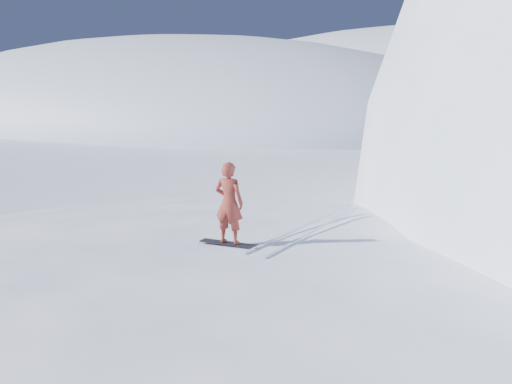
% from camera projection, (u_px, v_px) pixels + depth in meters
% --- Properties ---
extents(near_ridge, '(36.00, 28.00, 4.80)m').
position_uv_depth(near_ridge, '(340.00, 383.00, 11.83)').
color(near_ridge, white).
rests_on(near_ridge, ground).
extents(far_ridge_a, '(120.00, 70.00, 28.00)m').
position_uv_depth(far_ridge_a, '(154.00, 120.00, 99.21)').
color(far_ridge_a, white).
rests_on(far_ridge_a, ground).
extents(far_ridge_c, '(140.00, 90.00, 36.00)m').
position_uv_depth(far_ridge_c, '(433.00, 114.00, 118.98)').
color(far_ridge_c, white).
rests_on(far_ridge_c, ground).
extents(wind_bumps, '(16.00, 14.40, 1.00)m').
position_uv_depth(wind_bumps, '(255.00, 376.00, 12.12)').
color(wind_bumps, white).
rests_on(wind_bumps, ground).
extents(snowboard, '(1.51, 0.64, 0.02)m').
position_uv_depth(snowboard, '(229.00, 243.00, 13.44)').
color(snowboard, black).
rests_on(snowboard, near_ridge).
extents(snowboarder, '(0.80, 0.62, 1.93)m').
position_uv_depth(snowboarder, '(229.00, 203.00, 13.25)').
color(snowboarder, maroon).
rests_on(snowboarder, snowboard).
extents(vapor_plume, '(10.60, 8.48, 7.42)m').
position_uv_depth(vapor_plume, '(169.00, 134.00, 71.32)').
color(vapor_plume, white).
rests_on(vapor_plume, ground).
extents(board_tracks, '(1.34, 5.96, 0.04)m').
position_uv_depth(board_tracks, '(312.00, 226.00, 15.04)').
color(board_tracks, silver).
rests_on(board_tracks, ground).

